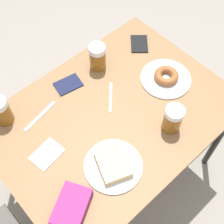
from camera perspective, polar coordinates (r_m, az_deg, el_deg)
name	(u,v)px	position (r m, az deg, el deg)	size (l,w,h in m)	color
ground_plane	(112,172)	(2.06, 0.00, -10.89)	(8.00, 8.00, 0.00)	gray
table	(112,121)	(1.48, 0.00, -1.60)	(0.80, 1.09, 0.71)	olive
plate_with_cake	(113,165)	(1.30, 0.21, -9.64)	(0.24, 0.24, 0.05)	white
plate_with_donut	(166,77)	(1.56, 9.84, 6.26)	(0.25, 0.25, 0.05)	white
beer_mug_left	(173,119)	(1.36, 11.04, -1.25)	(0.08, 0.08, 0.14)	#8C5619
beer_mug_center	(98,57)	(1.55, -2.65, 10.01)	(0.08, 0.08, 0.14)	#8C5619
beer_mug_right	(1,111)	(1.44, -19.63, 0.19)	(0.08, 0.08, 0.14)	#8C5619
napkin_folded	(47,154)	(1.36, -11.81, -7.55)	(0.11, 0.14, 0.00)	white
fork	(111,97)	(1.48, -0.26, 2.80)	(0.13, 0.13, 0.00)	silver
knife	(40,116)	(1.46, -13.00, -0.68)	(0.05, 0.19, 0.00)	silver
passport_near_edge	(139,44)	(1.71, 5.01, 12.31)	(0.15, 0.15, 0.01)	black
passport_far_edge	(68,84)	(1.54, -8.01, 5.02)	(0.11, 0.14, 0.01)	#141938
blue_pouch	(72,207)	(1.25, -7.39, -16.83)	(0.18, 0.20, 0.05)	#8C2366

